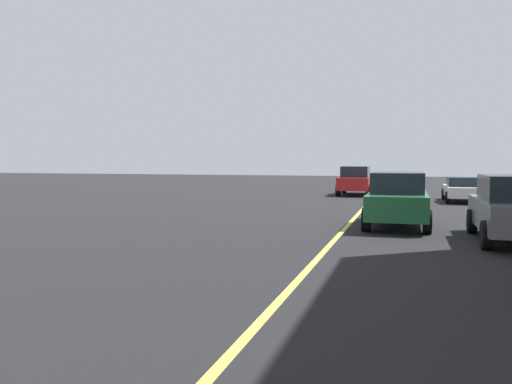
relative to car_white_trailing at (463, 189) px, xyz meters
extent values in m
cube|color=#D8C64C|center=(-17.17, 4.90, -0.70)|extent=(80.00, 0.16, 0.01)
cube|color=silver|center=(0.05, 0.00, -0.11)|extent=(4.40, 1.80, 0.55)
cube|color=#19232D|center=(-0.17, 0.00, 0.42)|extent=(1.85, 1.58, 0.50)
cylinder|color=black|center=(1.50, 0.86, -0.38)|extent=(0.64, 0.22, 0.64)
cylinder|color=black|center=(1.50, -0.86, -0.38)|extent=(0.64, 0.22, 0.64)
cylinder|color=black|center=(-1.40, 0.86, -0.38)|extent=(0.64, 0.22, 0.64)
cylinder|color=black|center=(-1.40, -0.86, -0.38)|extent=(0.64, 0.22, 0.64)
cylinder|color=black|center=(-12.70, 0.94, -0.32)|extent=(0.76, 0.27, 0.76)
cylinder|color=black|center=(-15.80, 0.94, -0.32)|extent=(0.76, 0.27, 0.76)
cube|color=#1E6038|center=(-11.68, 3.23, 0.08)|extent=(4.70, 1.95, 0.80)
cube|color=#19232D|center=(-11.68, 3.23, 0.83)|extent=(2.59, 1.72, 0.70)
cylinder|color=black|center=(-10.13, 4.17, -0.32)|extent=(0.76, 0.27, 0.76)
cylinder|color=black|center=(-10.13, 2.29, -0.32)|extent=(0.76, 0.27, 0.76)
cylinder|color=black|center=(-13.23, 4.17, -0.32)|extent=(0.76, 0.27, 0.76)
cylinder|color=black|center=(-13.23, 2.29, -0.32)|extent=(0.76, 0.27, 0.76)
cube|color=#B21E1E|center=(4.02, 6.17, 0.08)|extent=(4.70, 1.95, 0.80)
cube|color=#19232D|center=(4.02, 6.17, 0.83)|extent=(2.58, 1.72, 0.70)
cylinder|color=black|center=(2.47, 5.24, -0.32)|extent=(0.76, 0.27, 0.76)
cylinder|color=black|center=(2.47, 7.11, -0.32)|extent=(0.76, 0.27, 0.76)
cylinder|color=black|center=(5.57, 5.24, -0.32)|extent=(0.76, 0.27, 0.76)
cylinder|color=black|center=(5.57, 7.11, -0.32)|extent=(0.76, 0.27, 0.76)
camera|label=1|loc=(-29.91, 2.92, 1.61)|focal=35.75mm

